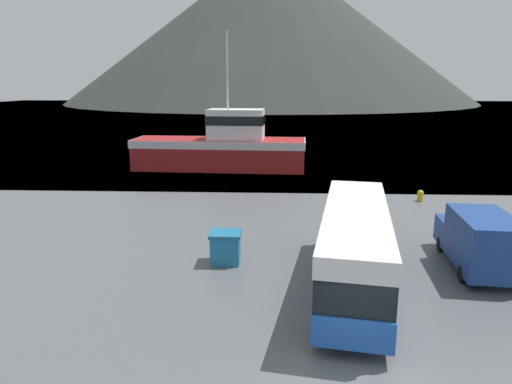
# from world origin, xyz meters

# --- Properties ---
(water_surface) EXTENTS (240.00, 240.00, 0.00)m
(water_surface) POSITION_xyz_m (0.00, 142.36, 0.00)
(water_surface) COLOR #475B6B
(water_surface) RESTS_ON ground
(hill_backdrop) EXTENTS (164.42, 164.42, 61.49)m
(hill_backdrop) POSITION_xyz_m (-5.23, 188.72, 30.74)
(hill_backdrop) COLOR #2D332D
(hill_backdrop) RESTS_ON ground
(tour_bus) EXTENTS (4.14, 10.79, 3.27)m
(tour_bus) POSITION_xyz_m (0.96, 6.33, 1.84)
(tour_bus) COLOR #194799
(tour_bus) RESTS_ON ground
(delivery_van) EXTENTS (2.73, 6.00, 2.61)m
(delivery_van) POSITION_xyz_m (6.70, 8.50, 1.37)
(delivery_van) COLOR navy
(delivery_van) RESTS_ON ground
(fishing_boat) EXTENTS (16.39, 5.38, 12.54)m
(fishing_boat) POSITION_xyz_m (-7.21, 32.01, 2.15)
(fishing_boat) COLOR maroon
(fishing_boat) RESTS_ON water_surface
(storage_bin) EXTENTS (1.41, 1.32, 1.45)m
(storage_bin) POSITION_xyz_m (-4.43, 8.81, 0.74)
(storage_bin) COLOR teal
(storage_bin) RESTS_ON ground
(mooring_bollard) EXTENTS (0.44, 0.44, 0.80)m
(mooring_bollard) POSITION_xyz_m (7.87, 20.40, 0.43)
(mooring_bollard) COLOR #B29919
(mooring_bollard) RESTS_ON ground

